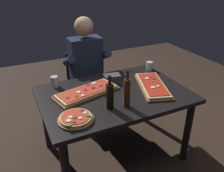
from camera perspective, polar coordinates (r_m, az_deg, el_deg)
The scene contains 12 objects.
ground_plane at distance 2.65m, azimuth 0.49°, elevation -15.87°, with size 6.40×6.40×0.00m, color #38281E.
dining_table at distance 2.27m, azimuth 0.55°, elevation -3.79°, with size 1.40×0.96×0.74m.
pizza_rectangular_front at distance 2.21m, azimuth -6.26°, elevation -1.42°, with size 0.67×0.40×0.05m.
pizza_rectangular_left at distance 2.35m, azimuth 9.95°, elevation 0.14°, with size 0.43×0.64×0.05m.
pizza_round_far at distance 1.84m, azimuth -8.96°, elevation -7.90°, with size 0.28×0.28×0.05m.
wine_bottle_dark at distance 1.94m, azimuth 3.73°, elevation -1.59°, with size 0.06×0.06×0.33m.
oil_bottle_amber at distance 1.93m, azimuth -0.54°, elevation -2.42°, with size 0.07×0.07×0.30m.
tumbler_near_camera at distance 2.39m, azimuth -13.96°, elevation 1.09°, with size 0.07×0.07×0.11m.
tumbler_far_side at distance 2.75m, azimuth 9.19°, elevation 4.80°, with size 0.08×0.08×0.10m.
napkin_cutlery_set at distance 2.59m, azimuth -0.01°, elevation 2.73°, with size 0.20×0.14×0.01m.
diner_chair at distance 3.04m, azimuth -6.69°, elevation 1.03°, with size 0.44×0.44×0.87m.
seated_diner at distance 2.83m, azimuth -6.14°, elevation 4.75°, with size 0.53×0.41×1.33m.
Camera 1 is at (-0.86, -1.75, 1.80)m, focal length 37.09 mm.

